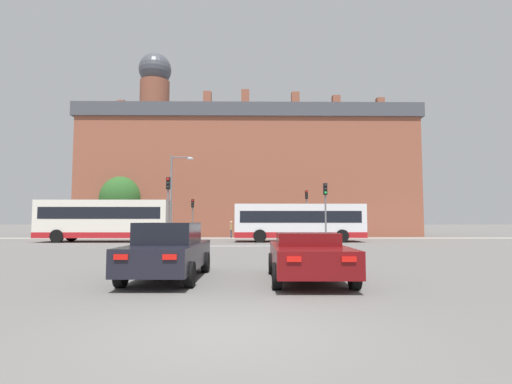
{
  "coord_description": "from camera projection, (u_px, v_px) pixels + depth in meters",
  "views": [
    {
      "loc": [
        0.36,
        -6.0,
        1.62
      ],
      "look_at": [
        0.7,
        23.02,
        3.75
      ],
      "focal_mm": 28.0,
      "sensor_mm": 36.0,
      "label": 1
    }
  ],
  "objects": [
    {
      "name": "bus_crossing_lead",
      "position": [
        299.0,
        222.0,
        31.68
      ],
      "size": [
        10.16,
        2.75,
        2.96
      ],
      "rotation": [
        0.0,
        0.0,
        1.57
      ],
      "color": "silver",
      "rests_on": "ground_plane"
    },
    {
      "name": "bus_crossing_trailing",
      "position": [
        105.0,
        220.0,
        31.41
      ],
      "size": [
        10.1,
        2.74,
        3.26
      ],
      "rotation": [
        0.0,
        0.0,
        1.57
      ],
      "color": "silver",
      "rests_on": "ground_plane"
    },
    {
      "name": "traffic_light_far_right",
      "position": [
        307.0,
        206.0,
        38.13
      ],
      "size": [
        0.26,
        0.31,
        4.58
      ],
      "color": "slate",
      "rests_on": "ground_plane"
    },
    {
      "name": "street_lamp_junction",
      "position": [
        175.0,
        189.0,
        31.7
      ],
      "size": [
        1.83,
        0.36,
        6.88
      ],
      "color": "slate",
      "rests_on": "ground_plane"
    },
    {
      "name": "far_pavement",
      "position": [
        248.0,
        238.0,
        38.27
      ],
      "size": [
        69.55,
        2.5,
        0.01
      ],
      "primitive_type": "cube",
      "color": "gray",
      "rests_on": "ground_plane"
    },
    {
      "name": "stop_line_strip",
      "position": [
        246.0,
        246.0,
        26.12
      ],
      "size": [
        8.6,
        0.3,
        0.01
      ],
      "primitive_type": "cube",
      "color": "silver",
      "rests_on": "ground_plane"
    },
    {
      "name": "ground_plane",
      "position": [
        227.0,
        331.0,
        5.86
      ],
      "size": [
        400.0,
        400.0,
        0.0
      ],
      "primitive_type": "plane",
      "color": "#605E5B"
    },
    {
      "name": "traffic_light_far_left",
      "position": [
        193.0,
        212.0,
        38.06
      ],
      "size": [
        0.26,
        0.31,
        3.75
      ],
      "color": "slate",
      "rests_on": "ground_plane"
    },
    {
      "name": "pedestrian_waiting",
      "position": [
        152.0,
        227.0,
        38.46
      ],
      "size": [
        0.33,
        0.45,
        1.79
      ],
      "rotation": [
        0.0,
        0.0,
        5.03
      ],
      "color": "brown",
      "rests_on": "ground_plane"
    },
    {
      "name": "car_roadster_right",
      "position": [
        308.0,
        256.0,
        10.92
      ],
      "size": [
        2.11,
        4.63,
        1.3
      ],
      "rotation": [
        0.0,
        0.0,
        -0.01
      ],
      "color": "#600C0F",
      "rests_on": "ground_plane"
    },
    {
      "name": "brick_civic_building",
      "position": [
        247.0,
        173.0,
        47.24
      ],
      "size": [
        37.16,
        12.03,
        21.79
      ],
      "color": "brown",
      "rests_on": "ground_plane"
    },
    {
      "name": "tree_by_building",
      "position": [
        122.0,
        199.0,
        41.69
      ],
      "size": [
        4.49,
        4.49,
        6.35
      ],
      "color": "#4C3823",
      "rests_on": "ground_plane"
    },
    {
      "name": "car_saloon_left",
      "position": [
        169.0,
        251.0,
        11.24
      ],
      "size": [
        1.96,
        4.79,
        1.58
      ],
      "rotation": [
        0.0,
        0.0,
        -0.02
      ],
      "color": "black",
      "rests_on": "ground_plane"
    },
    {
      "name": "traffic_light_near_left",
      "position": [
        168.0,
        200.0,
        26.45
      ],
      "size": [
        0.26,
        0.31,
        4.55
      ],
      "color": "slate",
      "rests_on": "ground_plane"
    },
    {
      "name": "traffic_light_near_right",
      "position": [
        326.0,
        203.0,
        27.18
      ],
      "size": [
        0.26,
        0.31,
        4.22
      ],
      "color": "slate",
      "rests_on": "ground_plane"
    },
    {
      "name": "pedestrian_walking_east",
      "position": [
        231.0,
        228.0,
        38.87
      ],
      "size": [
        0.24,
        0.4,
        1.64
      ],
      "rotation": [
        0.0,
        0.0,
        1.55
      ],
      "color": "#333851",
      "rests_on": "ground_plane"
    }
  ]
}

